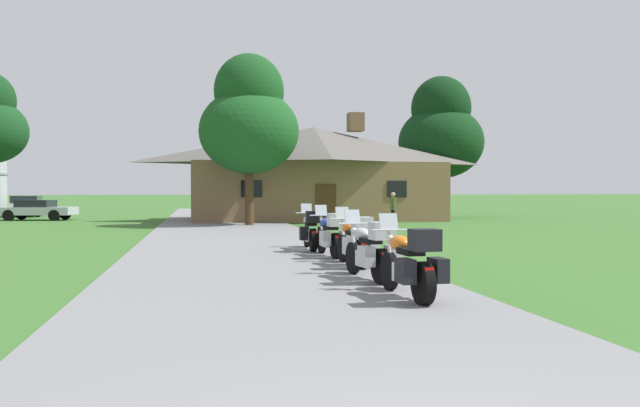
{
  "coord_description": "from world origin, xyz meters",
  "views": [
    {
      "loc": [
        -1.27,
        -2.7,
        1.74
      ],
      "look_at": [
        2.09,
        14.89,
        1.38
      ],
      "focal_mm": 35.57,
      "sensor_mm": 36.0,
      "label": 1
    }
  ],
  "objects_px": {
    "motorcycle_silver_farthest_in_row": "(311,231)",
    "parked_silver_sedan_far_left": "(37,209)",
    "motorcycle_orange_third_in_row": "(355,242)",
    "motorcycle_orange_nearest_to_camera": "(411,264)",
    "parked_white_suv_far_left": "(27,205)",
    "bystander_olive_shirt_near_lodge": "(393,208)",
    "tree_by_lodge_front": "(249,120)",
    "tree_right_of_lodge": "(441,132)",
    "motorcycle_silver_second_in_row": "(371,251)",
    "motorcycle_blue_fourth_in_row": "(331,235)"
  },
  "relations": [
    {
      "from": "tree_by_lodge_front",
      "to": "bystander_olive_shirt_near_lodge",
      "type": "bearing_deg",
      "value": -22.16
    },
    {
      "from": "bystander_olive_shirt_near_lodge",
      "to": "tree_right_of_lodge",
      "type": "height_order",
      "value": "tree_right_of_lodge"
    },
    {
      "from": "motorcycle_orange_nearest_to_camera",
      "to": "tree_by_lodge_front",
      "type": "bearing_deg",
      "value": 89.17
    },
    {
      "from": "tree_right_of_lodge",
      "to": "motorcycle_orange_third_in_row",
      "type": "bearing_deg",
      "value": -115.32
    },
    {
      "from": "motorcycle_orange_nearest_to_camera",
      "to": "bystander_olive_shirt_near_lodge",
      "type": "relative_size",
      "value": 1.25
    },
    {
      "from": "motorcycle_orange_third_in_row",
      "to": "tree_right_of_lodge",
      "type": "xyz_separation_m",
      "value": [
        12.32,
        26.03,
        5.0
      ]
    },
    {
      "from": "motorcycle_orange_nearest_to_camera",
      "to": "motorcycle_silver_farthest_in_row",
      "type": "bearing_deg",
      "value": 87.81
    },
    {
      "from": "motorcycle_silver_second_in_row",
      "to": "motorcycle_orange_third_in_row",
      "type": "bearing_deg",
      "value": 77.61
    },
    {
      "from": "motorcycle_blue_fourth_in_row",
      "to": "tree_right_of_lodge",
      "type": "height_order",
      "value": "tree_right_of_lodge"
    },
    {
      "from": "motorcycle_silver_second_in_row",
      "to": "motorcycle_blue_fourth_in_row",
      "type": "xyz_separation_m",
      "value": [
        0.12,
        4.29,
        0.0
      ]
    },
    {
      "from": "motorcycle_orange_nearest_to_camera",
      "to": "motorcycle_silver_second_in_row",
      "type": "distance_m",
      "value": 2.15
    },
    {
      "from": "parked_white_suv_far_left",
      "to": "parked_silver_sedan_far_left",
      "type": "distance_m",
      "value": 6.43
    },
    {
      "from": "motorcycle_orange_nearest_to_camera",
      "to": "tree_right_of_lodge",
      "type": "xyz_separation_m",
      "value": [
        12.5,
        30.34,
        5.0
      ]
    },
    {
      "from": "motorcycle_blue_fourth_in_row",
      "to": "bystander_olive_shirt_near_lodge",
      "type": "relative_size",
      "value": 1.25
    },
    {
      "from": "motorcycle_orange_third_in_row",
      "to": "bystander_olive_shirt_near_lodge",
      "type": "distance_m",
      "value": 15.94
    },
    {
      "from": "motorcycle_silver_second_in_row",
      "to": "motorcycle_orange_third_in_row",
      "type": "height_order",
      "value": "same"
    },
    {
      "from": "motorcycle_orange_third_in_row",
      "to": "parked_silver_sedan_far_left",
      "type": "bearing_deg",
      "value": 113.05
    },
    {
      "from": "bystander_olive_shirt_near_lodge",
      "to": "tree_by_lodge_front",
      "type": "xyz_separation_m",
      "value": [
        -6.53,
        2.66,
        4.3
      ]
    },
    {
      "from": "motorcycle_orange_third_in_row",
      "to": "parked_white_suv_far_left",
      "type": "distance_m",
      "value": 35.46
    },
    {
      "from": "motorcycle_orange_nearest_to_camera",
      "to": "parked_silver_sedan_far_left",
      "type": "height_order",
      "value": "motorcycle_orange_nearest_to_camera"
    },
    {
      "from": "bystander_olive_shirt_near_lodge",
      "to": "motorcycle_orange_nearest_to_camera",
      "type": "bearing_deg",
      "value": 167.21
    },
    {
      "from": "motorcycle_silver_farthest_in_row",
      "to": "motorcycle_orange_nearest_to_camera",
      "type": "bearing_deg",
      "value": -86.91
    },
    {
      "from": "motorcycle_silver_farthest_in_row",
      "to": "tree_right_of_lodge",
      "type": "height_order",
      "value": "tree_right_of_lodge"
    },
    {
      "from": "bystander_olive_shirt_near_lodge",
      "to": "parked_white_suv_far_left",
      "type": "distance_m",
      "value": 26.74
    },
    {
      "from": "motorcycle_blue_fourth_in_row",
      "to": "bystander_olive_shirt_near_lodge",
      "type": "height_order",
      "value": "bystander_olive_shirt_near_lodge"
    },
    {
      "from": "motorcycle_blue_fourth_in_row",
      "to": "bystander_olive_shirt_near_lodge",
      "type": "distance_m",
      "value": 14.01
    },
    {
      "from": "motorcycle_blue_fourth_in_row",
      "to": "parked_white_suv_far_left",
      "type": "height_order",
      "value": "parked_white_suv_far_left"
    },
    {
      "from": "tree_by_lodge_front",
      "to": "motorcycle_silver_farthest_in_row",
      "type": "bearing_deg",
      "value": -87.08
    },
    {
      "from": "motorcycle_orange_third_in_row",
      "to": "parked_silver_sedan_far_left",
      "type": "distance_m",
      "value": 29.07
    },
    {
      "from": "tree_right_of_lodge",
      "to": "parked_white_suv_far_left",
      "type": "xyz_separation_m",
      "value": [
        -27.19,
        6.16,
        -4.83
      ]
    },
    {
      "from": "motorcycle_orange_nearest_to_camera",
      "to": "parked_silver_sedan_far_left",
      "type": "bearing_deg",
      "value": 109.6
    },
    {
      "from": "motorcycle_orange_nearest_to_camera",
      "to": "motorcycle_orange_third_in_row",
      "type": "distance_m",
      "value": 4.32
    },
    {
      "from": "motorcycle_silver_farthest_in_row",
      "to": "parked_silver_sedan_far_left",
      "type": "distance_m",
      "value": 25.38
    },
    {
      "from": "motorcycle_silver_farthest_in_row",
      "to": "tree_by_lodge_front",
      "type": "bearing_deg",
      "value": 95.28
    },
    {
      "from": "motorcycle_silver_farthest_in_row",
      "to": "bystander_olive_shirt_near_lodge",
      "type": "height_order",
      "value": "bystander_olive_shirt_near_lodge"
    },
    {
      "from": "motorcycle_silver_second_in_row",
      "to": "parked_silver_sedan_far_left",
      "type": "xyz_separation_m",
      "value": [
        -12.56,
        28.27,
        0.03
      ]
    },
    {
      "from": "motorcycle_blue_fourth_in_row",
      "to": "parked_white_suv_far_left",
      "type": "bearing_deg",
      "value": 112.87
    },
    {
      "from": "bystander_olive_shirt_near_lodge",
      "to": "tree_right_of_lodge",
      "type": "xyz_separation_m",
      "value": [
        6.76,
        11.09,
        4.68
      ]
    },
    {
      "from": "motorcycle_silver_second_in_row",
      "to": "tree_right_of_lodge",
      "type": "bearing_deg",
      "value": 59.56
    },
    {
      "from": "parked_silver_sedan_far_left",
      "to": "motorcycle_silver_second_in_row",
      "type": "bearing_deg",
      "value": -146.67
    },
    {
      "from": "motorcycle_orange_third_in_row",
      "to": "parked_white_suv_far_left",
      "type": "relative_size",
      "value": 0.44
    },
    {
      "from": "motorcycle_silver_farthest_in_row",
      "to": "bystander_olive_shirt_near_lodge",
      "type": "relative_size",
      "value": 1.25
    },
    {
      "from": "tree_right_of_lodge",
      "to": "parked_white_suv_far_left",
      "type": "height_order",
      "value": "tree_right_of_lodge"
    },
    {
      "from": "motorcycle_silver_second_in_row",
      "to": "parked_silver_sedan_far_left",
      "type": "distance_m",
      "value": 30.93
    },
    {
      "from": "motorcycle_orange_third_in_row",
      "to": "motorcycle_blue_fourth_in_row",
      "type": "height_order",
      "value": "same"
    },
    {
      "from": "motorcycle_silver_second_in_row",
      "to": "tree_right_of_lodge",
      "type": "height_order",
      "value": "tree_right_of_lodge"
    },
    {
      "from": "tree_by_lodge_front",
      "to": "tree_right_of_lodge",
      "type": "bearing_deg",
      "value": 32.38
    },
    {
      "from": "parked_silver_sedan_far_left",
      "to": "motorcycle_silver_farthest_in_row",
      "type": "bearing_deg",
      "value": -141.11
    },
    {
      "from": "motorcycle_orange_third_in_row",
      "to": "tree_by_lodge_front",
      "type": "relative_size",
      "value": 0.25
    },
    {
      "from": "motorcycle_silver_second_in_row",
      "to": "bystander_olive_shirt_near_lodge",
      "type": "bearing_deg",
      "value": 64.85
    }
  ]
}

